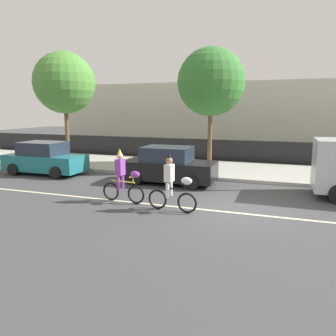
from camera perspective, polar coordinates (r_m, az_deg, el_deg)
ground_plane at (r=11.28m, az=12.45°, el=-6.94°), size 80.00×80.00×0.00m
road_centre_line at (r=10.81m, az=12.13°, el=-7.68°), size 36.00×0.14×0.01m
sidewalk_curb at (r=17.56m, az=15.03°, el=-0.61°), size 60.00×5.00×0.15m
fence_line at (r=20.32m, az=15.74°, el=2.60°), size 40.00×0.08×1.40m
building_backdrop at (r=29.03m, az=11.06°, el=8.85°), size 28.00×8.00×5.28m
parade_cyclist_purple at (r=11.69m, az=-7.81°, el=-1.92°), size 1.72×0.50×1.92m
parade_cyclist_zebra at (r=10.57m, az=0.77°, el=-3.14°), size 1.72×0.50×1.92m
parked_car_teal at (r=17.77m, az=-20.66°, el=1.51°), size 4.10×1.92×1.64m
parked_car_black at (r=14.53m, az=0.10°, el=0.34°), size 4.10×1.92×1.64m
street_tree_near_lamp at (r=21.56m, az=-17.60°, el=13.92°), size 3.72×3.72×6.55m
street_tree_far_corner at (r=18.11m, az=7.52°, el=14.61°), size 3.60×3.60×6.34m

